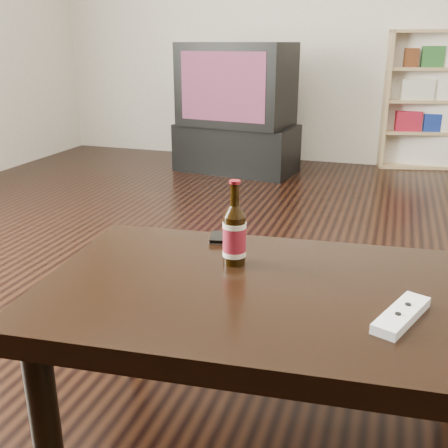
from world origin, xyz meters
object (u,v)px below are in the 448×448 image
(phone, at_px, (218,238))
(remote, at_px, (401,315))
(tv, at_px, (237,84))
(beer_bottle, at_px, (234,235))
(tv_stand, at_px, (236,148))
(coffee_table, at_px, (278,309))
(bookshelf, at_px, (418,97))

(phone, bearing_deg, remote, -44.61)
(tv, height_order, beer_bottle, tv)
(tv_stand, bearing_deg, coffee_table, -63.41)
(beer_bottle, relative_size, remote, 1.13)
(bookshelf, xyz_separation_m, coffee_table, (-0.39, -3.65, -0.19))
(coffee_table, relative_size, beer_bottle, 5.35)
(phone, relative_size, remote, 0.46)
(tv, distance_m, remote, 3.33)
(coffee_table, distance_m, remote, 0.31)
(tv, xyz_separation_m, phone, (0.76, -2.72, -0.25))
(bookshelf, xyz_separation_m, remote, (-0.10, -3.73, -0.12))
(bookshelf, distance_m, coffee_table, 3.68)
(coffee_table, height_order, phone, phone)
(beer_bottle, bearing_deg, remote, -22.53)
(beer_bottle, xyz_separation_m, phone, (-0.10, 0.15, -0.08))
(tv, bearing_deg, coffee_table, -63.40)
(bookshelf, bearing_deg, phone, -113.46)
(tv_stand, distance_m, remote, 3.33)
(tv, bearing_deg, remote, -59.02)
(tv, relative_size, beer_bottle, 3.90)
(remote, bearing_deg, coffee_table, -172.41)
(tv_stand, distance_m, beer_bottle, 3.02)
(coffee_table, bearing_deg, remote, -13.97)
(tv, height_order, remote, tv)
(tv_stand, xyz_separation_m, phone, (0.76, -2.72, 0.27))
(remote, bearing_deg, bookshelf, 110.07)
(beer_bottle, bearing_deg, phone, 123.23)
(phone, distance_m, remote, 0.64)
(tv_stand, height_order, phone, phone)
(coffee_table, relative_size, phone, 13.00)
(tv, height_order, bookshelf, bookshelf)
(tv, relative_size, remote, 4.40)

